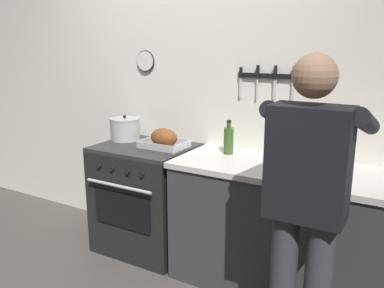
{
  "coord_description": "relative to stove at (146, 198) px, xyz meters",
  "views": [
    {
      "loc": [
        1.69,
        -1.54,
        1.69
      ],
      "look_at": [
        0.31,
        0.85,
        1.01
      ],
      "focal_mm": 37.31,
      "sensor_mm": 36.0,
      "label": 1
    }
  ],
  "objects": [
    {
      "name": "wall_back",
      "position": [
        0.22,
        0.36,
        0.85
      ],
      "size": [
        6.0,
        0.13,
        2.6
      ],
      "color": "white",
      "rests_on": "ground"
    },
    {
      "name": "counter_block",
      "position": [
        1.42,
        0.0,
        0.0
      ],
      "size": [
        2.03,
        0.65,
        0.9
      ],
      "color": "#38383D",
      "rests_on": "ground"
    },
    {
      "name": "stove",
      "position": [
        0.0,
        0.0,
        0.0
      ],
      "size": [
        0.76,
        0.67,
        0.9
      ],
      "color": "black",
      "rests_on": "ground"
    },
    {
      "name": "person_cook",
      "position": [
        1.47,
        -0.63,
        0.5
      ],
      "size": [
        0.51,
        0.63,
        1.66
      ],
      "rotation": [
        0.0,
        0.0,
        1.38
      ],
      "color": "#383842",
      "rests_on": "ground"
    },
    {
      "name": "roasting_pan",
      "position": [
        0.19,
        -0.0,
        0.52
      ],
      "size": [
        0.35,
        0.26,
        0.16
      ],
      "color": "#B7B7BC",
      "rests_on": "stove"
    },
    {
      "name": "stock_pot",
      "position": [
        -0.27,
        0.09,
        0.54
      ],
      "size": [
        0.26,
        0.26,
        0.22
      ],
      "color": "#B7B7BC",
      "rests_on": "stove"
    },
    {
      "name": "cutting_board",
      "position": [
        1.39,
        -0.09,
        0.46
      ],
      "size": [
        0.36,
        0.24,
        0.02
      ],
      "primitive_type": "cube",
      "color": "tan",
      "rests_on": "counter_block"
    },
    {
      "name": "bottle_vinegar",
      "position": [
        1.38,
        0.16,
        0.55
      ],
      "size": [
        0.07,
        0.07,
        0.24
      ],
      "color": "#997F4C",
      "rests_on": "counter_block"
    },
    {
      "name": "bottle_dish_soap",
      "position": [
        1.04,
        0.18,
        0.54
      ],
      "size": [
        0.07,
        0.07,
        0.21
      ],
      "color": "#338CCC",
      "rests_on": "counter_block"
    },
    {
      "name": "bottle_olive_oil",
      "position": [
        0.69,
        0.12,
        0.56
      ],
      "size": [
        0.07,
        0.07,
        0.26
      ],
      "color": "#385623",
      "rests_on": "counter_block"
    }
  ]
}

